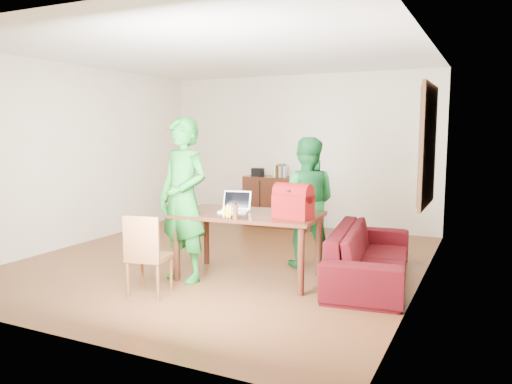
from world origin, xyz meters
The scene contains 10 objects.
room centered at (0.01, 0.13, 1.31)m, with size 5.20×5.70×2.90m.
table centered at (0.64, -0.55, 0.68)m, with size 1.72×1.06×0.78m.
chair centered at (-0.04, -1.55, 0.25)m, with size 0.46×0.45×0.87m.
person_near centered at (-0.01, -0.93, 0.94)m, with size 0.69×0.45×1.89m, color #16631C.
person_far centered at (1.06, 0.25, 0.82)m, with size 0.80×0.62×1.65m, color #16632A.
laptop centered at (0.45, -0.56, 0.82)m, with size 0.38×0.31×0.24m.
bananas centered at (0.57, -0.94, 0.81)m, with size 0.15×0.10×0.06m, color gold, non-canonical shape.
bottle centered at (0.66, -0.93, 0.86)m, with size 0.06×0.06×0.17m, color #552B13.
red_bag centered at (1.23, -0.64, 0.93)m, with size 0.41×0.24×0.30m, color #69070D.
sofa centered at (1.95, -0.02, 0.31)m, with size 2.10×0.82×0.61m, color #3E080E.
Camera 1 is at (3.20, -5.68, 1.75)m, focal length 35.00 mm.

